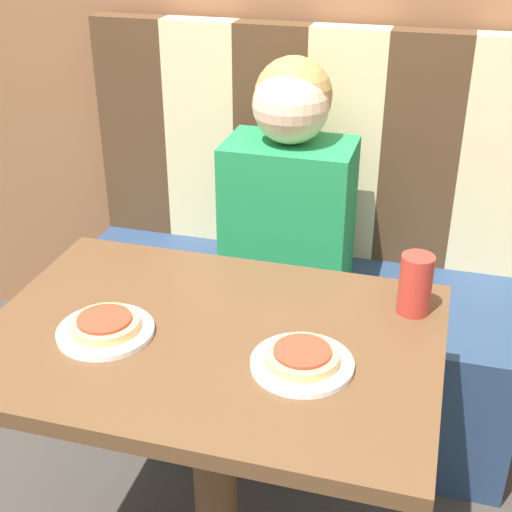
{
  "coord_description": "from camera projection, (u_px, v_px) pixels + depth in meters",
  "views": [
    {
      "loc": [
        0.41,
        -1.13,
        1.52
      ],
      "look_at": [
        0.0,
        0.34,
        0.72
      ],
      "focal_mm": 50.0,
      "sensor_mm": 36.0,
      "label": 1
    }
  ],
  "objects": [
    {
      "name": "booth_seat",
      "position": [
        285.0,
        343.0,
        2.25
      ],
      "size": [
        1.36,
        0.57,
        0.46
      ],
      "color": "navy",
      "rests_on": "ground_plane"
    },
    {
      "name": "booth_backrest",
      "position": [
        308.0,
        143.0,
        2.19
      ],
      "size": [
        1.36,
        0.08,
        0.7
      ],
      "color": "#4C331E",
      "rests_on": "booth_seat"
    },
    {
      "name": "dining_table",
      "position": [
        212.0,
        375.0,
        1.49
      ],
      "size": [
        0.93,
        0.65,
        0.71
      ],
      "color": "brown",
      "rests_on": "ground_plane"
    },
    {
      "name": "person",
      "position": [
        290.0,
        178.0,
        1.99
      ],
      "size": [
        0.36,
        0.25,
        0.66
      ],
      "color": "#1E8447",
      "rests_on": "booth_seat"
    },
    {
      "name": "plate_left",
      "position": [
        106.0,
        331.0,
        1.44
      ],
      "size": [
        0.2,
        0.2,
        0.01
      ],
      "color": "white",
      "rests_on": "dining_table"
    },
    {
      "name": "plate_right",
      "position": [
        302.0,
        364.0,
        1.34
      ],
      "size": [
        0.2,
        0.2,
        0.01
      ],
      "color": "white",
      "rests_on": "dining_table"
    },
    {
      "name": "pizza_left",
      "position": [
        105.0,
        324.0,
        1.43
      ],
      "size": [
        0.14,
        0.14,
        0.03
      ],
      "color": "tan",
      "rests_on": "plate_left"
    },
    {
      "name": "pizza_right",
      "position": [
        302.0,
        356.0,
        1.33
      ],
      "size": [
        0.14,
        0.14,
        0.03
      ],
      "color": "tan",
      "rests_on": "plate_right"
    },
    {
      "name": "drinking_cup",
      "position": [
        415.0,
        284.0,
        1.48
      ],
      "size": [
        0.07,
        0.07,
        0.13
      ],
      "color": "#B23328",
      "rests_on": "dining_table"
    }
  ]
}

